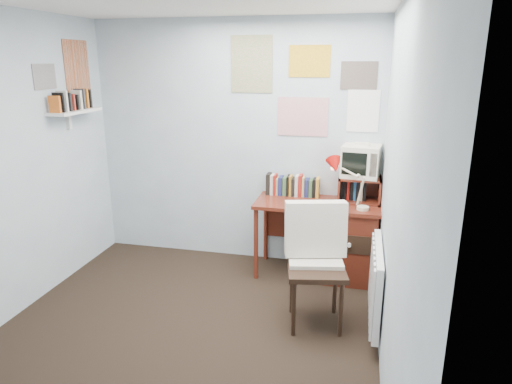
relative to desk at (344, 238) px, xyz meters
The scene contains 13 objects.
ground 1.93m from the desk, 128.37° to the right, with size 3.50×3.50×0.00m, color black.
back_wall 1.47m from the desk, 167.00° to the left, with size 3.00×0.02×2.50m, color silver.
right_wall 1.74m from the desk, 77.48° to the right, with size 0.02×3.50×2.50m, color silver.
desk is the anchor object (origin of this frame).
desk_chair 0.95m from the desk, 100.93° to the right, with size 0.49×0.47×0.97m, color black.
desk_lamp 0.60m from the desk, 41.89° to the right, with size 0.29×0.24×0.41m, color red.
tv_riser 0.51m from the desk, 42.96° to the left, with size 0.40×0.30×0.25m, color #5F2315.
crt_tv 0.79m from the desk, 47.70° to the left, with size 0.35×0.32×0.33m, color beige.
book_row 0.71m from the desk, 160.58° to the left, with size 0.60×0.14×0.22m, color #5F2315.
radiator 0.97m from the desk, 72.76° to the right, with size 0.09×0.80×0.60m, color white.
wall_shelf 2.87m from the desk, behind, with size 0.20×0.62×0.24m, color white.
posters_back 1.54m from the desk, 150.72° to the left, with size 1.20×0.01×0.90m, color white.
posters_left 3.13m from the desk, behind, with size 0.01×0.70×0.60m, color white.
Camera 1 is at (1.26, -2.79, 2.09)m, focal length 32.00 mm.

